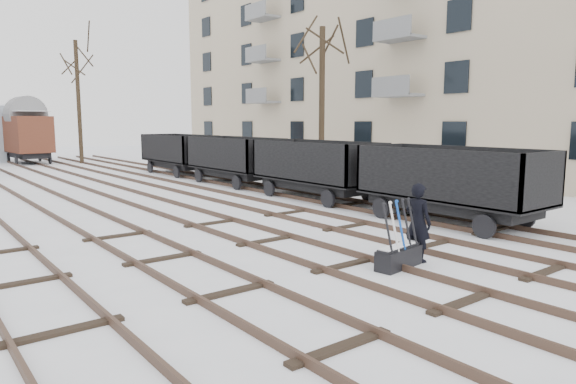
% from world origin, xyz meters
% --- Properties ---
extents(ground, '(120.00, 120.00, 0.00)m').
position_xyz_m(ground, '(0.00, 0.00, 0.00)').
color(ground, white).
rests_on(ground, ground).
extents(tracks, '(13.90, 52.00, 0.16)m').
position_xyz_m(tracks, '(-0.00, 13.67, 0.07)').
color(tracks, black).
rests_on(tracks, ground).
extents(apartment_block, '(10.12, 45.00, 16.10)m').
position_xyz_m(apartment_block, '(19.95, 14.00, 8.05)').
color(apartment_block, '#BAAD8F').
rests_on(apartment_block, ground).
extents(ground_frame, '(1.35, 0.60, 1.49)m').
position_xyz_m(ground_frame, '(0.86, -0.80, 0.28)').
color(ground_frame, black).
rests_on(ground_frame, ground).
extents(worker, '(0.49, 0.70, 1.83)m').
position_xyz_m(worker, '(1.61, -0.70, 0.91)').
color(worker, black).
rests_on(worker, ground).
extents(freight_wagon_a, '(2.35, 5.88, 2.40)m').
position_xyz_m(freight_wagon_a, '(6.00, 1.52, 0.92)').
color(freight_wagon_a, black).
rests_on(freight_wagon_a, ground).
extents(freight_wagon_b, '(2.35, 5.88, 2.40)m').
position_xyz_m(freight_wagon_b, '(6.00, 7.92, 0.92)').
color(freight_wagon_b, black).
rests_on(freight_wagon_b, ground).
extents(freight_wagon_c, '(2.35, 5.88, 2.40)m').
position_xyz_m(freight_wagon_c, '(6.00, 14.32, 0.92)').
color(freight_wagon_c, black).
rests_on(freight_wagon_c, ground).
extents(freight_wagon_d, '(2.35, 5.88, 2.40)m').
position_xyz_m(freight_wagon_d, '(6.00, 20.72, 0.92)').
color(freight_wagon_d, black).
rests_on(freight_wagon_d, ground).
extents(box_van_wagon, '(3.06, 5.35, 3.96)m').
position_xyz_m(box_van_wagon, '(0.47, 35.27, 2.31)').
color(box_van_wagon, black).
rests_on(box_van_wagon, ground).
extents(tree_near, '(0.30, 0.30, 8.00)m').
position_xyz_m(tree_near, '(10.10, 12.28, 4.00)').
color(tree_near, black).
rests_on(tree_near, ground).
extents(tree_far_right, '(0.30, 0.30, 9.21)m').
position_xyz_m(tree_far_right, '(3.72, 32.85, 4.60)').
color(tree_far_right, black).
rests_on(tree_far_right, ground).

